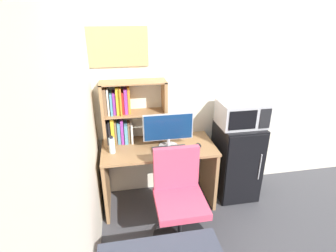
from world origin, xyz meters
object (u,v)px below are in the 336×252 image
at_px(wall_corkboard, 117,47).
at_px(monitor, 168,129).
at_px(hutch_bookshelf, 125,113).
at_px(mini_fridge, 236,160).
at_px(computer_mouse, 199,145).
at_px(desk_chair, 179,203).
at_px(microwave, 241,113).
at_px(keyboard, 169,149).
at_px(water_bottle, 112,145).

bearing_deg(wall_corkboard, monitor, -33.71).
bearing_deg(hutch_bookshelf, mini_fridge, -7.05).
bearing_deg(computer_mouse, hutch_bookshelf, 160.68).
relative_size(computer_mouse, mini_fridge, 0.10).
relative_size(hutch_bookshelf, wall_corkboard, 1.08).
xyz_separation_m(monitor, wall_corkboard, (-0.48, 0.32, 0.82)).
xyz_separation_m(hutch_bookshelf, desk_chair, (0.46, -0.73, -0.71)).
xyz_separation_m(monitor, microwave, (0.85, 0.06, 0.10)).
xyz_separation_m(computer_mouse, desk_chair, (-0.32, -0.45, -0.38)).
relative_size(keyboard, water_bottle, 1.92).
bearing_deg(water_bottle, computer_mouse, -1.88).
relative_size(keyboard, desk_chair, 0.39).
relative_size(hutch_bookshelf, mini_fridge, 0.75).
bearing_deg(monitor, desk_chair, -88.46).
bearing_deg(microwave, desk_chair, -145.76).
height_order(keyboard, desk_chair, desk_chair).
bearing_deg(computer_mouse, keyboard, -177.61).
bearing_deg(water_bottle, hutch_bookshelf, 56.98).
distance_m(computer_mouse, water_bottle, 0.93).
xyz_separation_m(water_bottle, microwave, (1.45, 0.08, 0.22)).
height_order(computer_mouse, mini_fridge, mini_fridge).
relative_size(keyboard, wall_corkboard, 0.57).
bearing_deg(wall_corkboard, microwave, -10.97).
distance_m(water_bottle, desk_chair, 0.90).
relative_size(hutch_bookshelf, keyboard, 1.90).
distance_m(keyboard, wall_corkboard, 1.19).
distance_m(computer_mouse, microwave, 0.61).
relative_size(water_bottle, wall_corkboard, 0.30).
bearing_deg(desk_chair, wall_corkboard, 120.77).
xyz_separation_m(hutch_bookshelf, monitor, (0.44, -0.22, -0.14)).
bearing_deg(wall_corkboard, water_bottle, -109.80).
relative_size(mini_fridge, desk_chair, 0.99).
xyz_separation_m(mini_fridge, microwave, (0.00, 0.00, 0.60)).
relative_size(monitor, keyboard, 1.47).
height_order(hutch_bookshelf, desk_chair, hutch_bookshelf).
bearing_deg(microwave, mini_fridge, -90.19).
xyz_separation_m(hutch_bookshelf, keyboard, (0.44, -0.29, -0.34)).
bearing_deg(mini_fridge, water_bottle, -176.82).
xyz_separation_m(computer_mouse, mini_fridge, (0.52, 0.11, -0.31)).
bearing_deg(microwave, hutch_bookshelf, 173.08).
relative_size(hutch_bookshelf, desk_chair, 0.74).
height_order(hutch_bookshelf, water_bottle, hutch_bookshelf).
bearing_deg(keyboard, water_bottle, 175.78).
bearing_deg(computer_mouse, water_bottle, 178.12).
height_order(water_bottle, mini_fridge, water_bottle).
distance_m(computer_mouse, mini_fridge, 0.62).
bearing_deg(mini_fridge, desk_chair, -145.91).
bearing_deg(desk_chair, mini_fridge, 34.09).
height_order(keyboard, mini_fridge, mini_fridge).
distance_m(hutch_bookshelf, wall_corkboard, 0.69).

